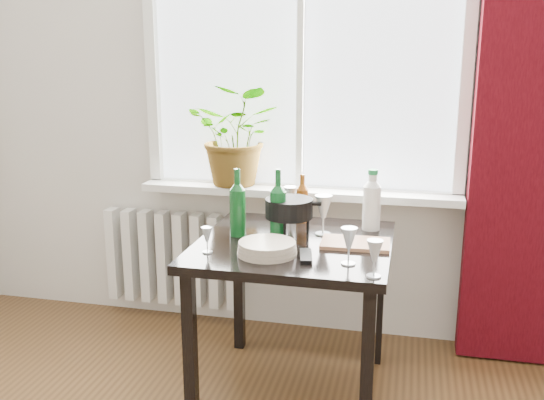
% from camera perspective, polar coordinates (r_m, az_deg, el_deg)
% --- Properties ---
extents(window, '(1.72, 0.08, 1.62)m').
position_cam_1_polar(window, '(3.24, 2.80, 14.53)').
color(window, white).
rests_on(window, ground).
extents(windowsill, '(1.72, 0.20, 0.04)m').
position_cam_1_polar(windowsill, '(3.26, 2.42, 0.78)').
color(windowsill, white).
rests_on(windowsill, ground).
extents(curtain, '(0.50, 0.12, 2.56)m').
position_cam_1_polar(curtain, '(3.14, 23.09, 7.93)').
color(curtain, '#34040A').
rests_on(curtain, ground).
extents(radiator, '(0.80, 0.10, 0.55)m').
position_cam_1_polar(radiator, '(3.62, -9.36, -5.39)').
color(radiator, white).
rests_on(radiator, ground).
extents(table, '(0.85, 0.85, 0.74)m').
position_cam_1_polar(table, '(2.72, 2.08, -5.76)').
color(table, black).
rests_on(table, ground).
extents(potted_plant, '(0.52, 0.46, 0.55)m').
position_cam_1_polar(potted_plant, '(3.29, -3.19, 6.10)').
color(potted_plant, '#2A691C').
rests_on(potted_plant, windowsill).
extents(wine_bottle_left, '(0.08, 0.08, 0.31)m').
position_cam_1_polar(wine_bottle_left, '(2.74, -3.27, -0.19)').
color(wine_bottle_left, '#0D4518').
rests_on(wine_bottle_left, table).
extents(wine_bottle_right, '(0.09, 0.09, 0.32)m').
position_cam_1_polar(wine_bottle_right, '(2.71, 0.57, -0.31)').
color(wine_bottle_right, '#0E491D').
rests_on(wine_bottle_right, table).
extents(bottle_amber, '(0.08, 0.08, 0.24)m').
position_cam_1_polar(bottle_amber, '(2.97, 2.86, 0.18)').
color(bottle_amber, brown).
rests_on(bottle_amber, table).
extents(cleaning_bottle, '(0.11, 0.11, 0.29)m').
position_cam_1_polar(cleaning_bottle, '(2.87, 9.38, 0.06)').
color(cleaning_bottle, white).
rests_on(cleaning_bottle, table).
extents(wineglass_front_right, '(0.09, 0.09, 0.15)m').
position_cam_1_polar(wineglass_front_right, '(2.40, 7.24, -4.30)').
color(wineglass_front_right, silver).
rests_on(wineglass_front_right, table).
extents(wineglass_far_right, '(0.07, 0.07, 0.15)m').
position_cam_1_polar(wineglass_far_right, '(2.29, 9.62, -5.43)').
color(wineglass_far_right, silver).
rests_on(wineglass_far_right, table).
extents(wineglass_back_center, '(0.10, 0.10, 0.19)m').
position_cam_1_polar(wineglass_back_center, '(2.77, 4.85, -1.36)').
color(wineglass_back_center, silver).
rests_on(wineglass_back_center, table).
extents(wineglass_back_left, '(0.08, 0.08, 0.17)m').
position_cam_1_polar(wineglass_back_left, '(3.04, 1.76, -0.20)').
color(wineglass_back_left, silver).
rests_on(wineglass_back_left, table).
extents(wineglass_front_left, '(0.05, 0.05, 0.11)m').
position_cam_1_polar(wineglass_front_left, '(2.54, -6.13, -3.75)').
color(wineglass_front_left, silver).
rests_on(wineglass_front_left, table).
extents(plate_stack, '(0.29, 0.29, 0.05)m').
position_cam_1_polar(plate_stack, '(2.51, -0.46, -4.55)').
color(plate_stack, beige).
rests_on(plate_stack, table).
extents(fondue_pot, '(0.29, 0.26, 0.17)m').
position_cam_1_polar(fondue_pot, '(2.77, 1.61, -1.58)').
color(fondue_pot, black).
rests_on(fondue_pot, table).
extents(tv_remote, '(0.08, 0.17, 0.02)m').
position_cam_1_polar(tv_remote, '(2.48, 3.20, -5.30)').
color(tv_remote, black).
rests_on(tv_remote, table).
extents(cutting_board, '(0.30, 0.20, 0.02)m').
position_cam_1_polar(cutting_board, '(2.66, 7.86, -4.06)').
color(cutting_board, '#AF754F').
rests_on(cutting_board, table).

